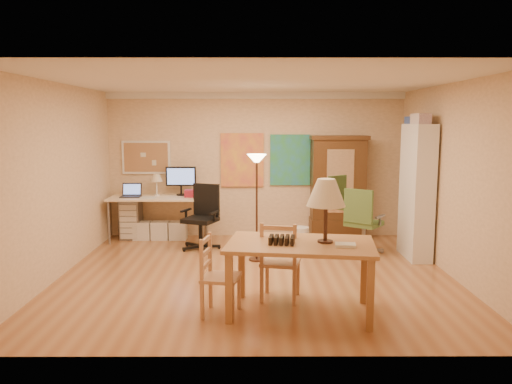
{
  "coord_description": "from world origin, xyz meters",
  "views": [
    {
      "loc": [
        -0.01,
        -6.86,
        2.16
      ],
      "look_at": [
        0.0,
        0.3,
        1.15
      ],
      "focal_mm": 35.0,
      "sensor_mm": 36.0,
      "label": 1
    }
  ],
  "objects_px": {
    "bookshelf": "(417,192)",
    "office_chair_green": "(363,236)",
    "office_chair_black": "(202,232)",
    "computer_desk": "(161,213)",
    "armoire": "(338,194)",
    "dining_table": "(310,229)"
  },
  "relations": [
    {
      "from": "office_chair_black",
      "to": "office_chair_green",
      "type": "bearing_deg",
      "value": -7.54
    },
    {
      "from": "office_chair_black",
      "to": "bookshelf",
      "type": "xyz_separation_m",
      "value": [
        3.47,
        -0.55,
        0.76
      ]
    },
    {
      "from": "computer_desk",
      "to": "bookshelf",
      "type": "xyz_separation_m",
      "value": [
        4.28,
        -1.23,
        0.57
      ]
    },
    {
      "from": "armoire",
      "to": "bookshelf",
      "type": "xyz_separation_m",
      "value": [
        1.03,
        -1.31,
        0.23
      ]
    },
    {
      "from": "dining_table",
      "to": "armoire",
      "type": "relative_size",
      "value": 0.92
    },
    {
      "from": "dining_table",
      "to": "office_chair_green",
      "type": "height_order",
      "value": "dining_table"
    },
    {
      "from": "dining_table",
      "to": "computer_desk",
      "type": "xyz_separation_m",
      "value": [
        -2.33,
        3.58,
        -0.48
      ]
    },
    {
      "from": "office_chair_black",
      "to": "armoire",
      "type": "relative_size",
      "value": 0.58
    },
    {
      "from": "dining_table",
      "to": "office_chair_green",
      "type": "distance_m",
      "value": 2.88
    },
    {
      "from": "office_chair_black",
      "to": "office_chair_green",
      "type": "xyz_separation_m",
      "value": [
        2.68,
        -0.36,
        -0.0
      ]
    },
    {
      "from": "computer_desk",
      "to": "dining_table",
      "type": "bearing_deg",
      "value": -56.86
    },
    {
      "from": "bookshelf",
      "to": "office_chair_green",
      "type": "bearing_deg",
      "value": 165.84
    },
    {
      "from": "office_chair_green",
      "to": "bookshelf",
      "type": "bearing_deg",
      "value": -14.16
    },
    {
      "from": "armoire",
      "to": "office_chair_green",
      "type": "bearing_deg",
      "value": -77.95
    },
    {
      "from": "armoire",
      "to": "dining_table",
      "type": "bearing_deg",
      "value": -104.12
    },
    {
      "from": "computer_desk",
      "to": "office_chair_black",
      "type": "relative_size",
      "value": 1.61
    },
    {
      "from": "computer_desk",
      "to": "armoire",
      "type": "relative_size",
      "value": 0.93
    },
    {
      "from": "office_chair_black",
      "to": "office_chair_green",
      "type": "relative_size",
      "value": 1.01
    },
    {
      "from": "office_chair_black",
      "to": "office_chair_green",
      "type": "distance_m",
      "value": 2.71
    },
    {
      "from": "computer_desk",
      "to": "office_chair_green",
      "type": "relative_size",
      "value": 1.62
    },
    {
      "from": "computer_desk",
      "to": "armoire",
      "type": "height_order",
      "value": "armoire"
    },
    {
      "from": "office_chair_black",
      "to": "armoire",
      "type": "height_order",
      "value": "armoire"
    }
  ]
}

